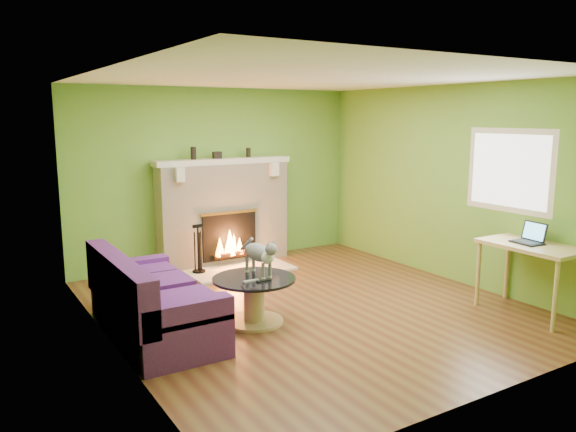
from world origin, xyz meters
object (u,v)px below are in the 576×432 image
sofa (150,304)px  cat (258,257)px  desk (531,253)px  coffee_table (254,297)px

sofa → cat: (1.14, -0.20, 0.38)m
sofa → desk: bearing=-22.9°
desk → cat: (-2.67, 1.40, 0.01)m
coffee_table → cat: (0.08, 0.05, 0.42)m
desk → cat: size_ratio=1.62×
coffee_table → sofa: bearing=166.6°
sofa → desk: 4.15m
sofa → coffee_table: sofa is taller
coffee_table → cat: cat is taller
coffee_table → cat: 0.43m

